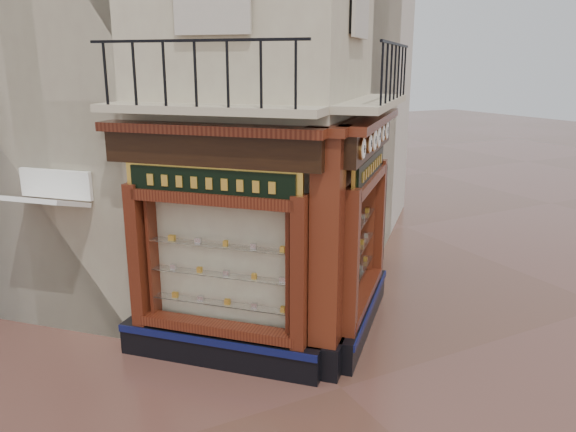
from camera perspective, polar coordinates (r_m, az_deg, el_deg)
ground at (r=9.11m, az=5.42°, el=-16.98°), size 80.00×80.00×0.00m
main_building at (r=13.33m, az=-9.24°, el=20.04°), size 11.31×11.31×12.00m
neighbour_left at (r=15.18m, az=-21.58°, el=16.72°), size 11.31×11.31×11.00m
neighbour_right at (r=16.51m, az=-3.47°, el=17.51°), size 11.31×11.31×11.00m
shopfront_left at (r=8.96m, az=-7.37°, el=-3.57°), size 2.86×2.86×3.98m
shopfront_right at (r=10.21m, az=7.59°, el=-1.21°), size 2.86×2.86×3.98m
corner_pilaster at (r=8.64m, az=3.95°, el=-4.42°), size 0.85×0.85×3.98m
balcony at (r=9.01m, az=0.90°, el=11.23°), size 5.94×2.97×1.03m
clock_a at (r=8.48m, az=7.55°, el=6.79°), size 0.27×0.27×0.33m
clock_b at (r=9.07m, az=8.24°, el=7.31°), size 0.26×0.26×0.31m
clock_c at (r=9.52m, az=8.71°, el=7.67°), size 0.31×0.31×0.39m
clock_d at (r=9.97m, az=9.13°, el=7.99°), size 0.32×0.32×0.40m
clock_e at (r=10.47m, az=9.56°, el=8.31°), size 0.26×0.26×0.32m
clock_f at (r=10.94m, az=9.92°, el=8.59°), size 0.29×0.29×0.36m
awning at (r=11.12m, az=-22.52°, el=-11.85°), size 1.62×1.62×0.32m
signboard_left at (r=8.60m, az=-7.84°, el=3.37°), size 2.11×2.11×0.56m
signboard_right at (r=9.94m, az=8.26°, el=4.97°), size 1.98×1.98×0.53m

